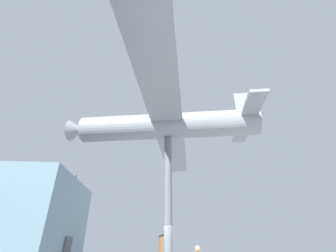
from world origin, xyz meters
TOP-DOWN VIEW (x-y plane):
  - support_pylon_central at (0.00, 0.00)m, footprint 0.47×0.47m
  - suspended_airplane at (0.02, 0.12)m, footprint 19.91×13.03m
  - info_kiosk at (6.66, -0.16)m, footprint 0.86×0.86m

SIDE VIEW (x-z plane):
  - info_kiosk at x=6.66m, z-range 0.03..2.45m
  - support_pylon_central at x=0.00m, z-range 0.00..7.66m
  - suspended_airplane at x=0.02m, z-range 6.99..10.05m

